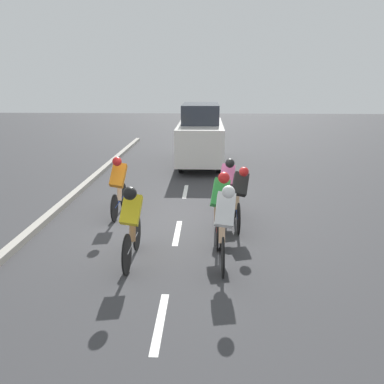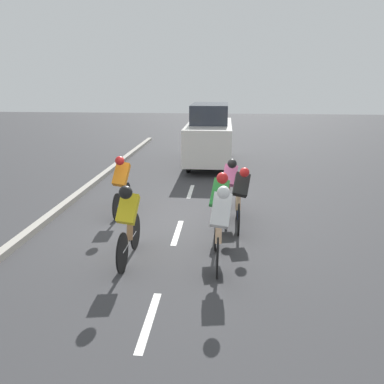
{
  "view_description": "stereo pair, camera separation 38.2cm",
  "coord_description": "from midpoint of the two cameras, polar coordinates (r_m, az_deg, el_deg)",
  "views": [
    {
      "loc": [
        -0.62,
        8.24,
        3.27
      ],
      "look_at": [
        -0.33,
        0.56,
        0.95
      ],
      "focal_mm": 35.0,
      "sensor_mm": 36.0,
      "label": 1
    },
    {
      "loc": [
        -1.01,
        8.21,
        3.27
      ],
      "look_at": [
        -0.33,
        0.56,
        0.95
      ],
      "focal_mm": 35.0,
      "sensor_mm": 36.0,
      "label": 2
    }
  ],
  "objects": [
    {
      "name": "lane_stripe_near",
      "position": [
        5.59,
        -4.52,
        -18.99
      ],
      "size": [
        0.12,
        1.4,
        0.01
      ],
      "primitive_type": "cube",
      "color": "white",
      "rests_on": "ground"
    },
    {
      "name": "cyclist_green",
      "position": [
        7.7,
        5.46,
        -1.9
      ],
      "size": [
        0.42,
        1.69,
        1.54
      ],
      "color": "black",
      "rests_on": "ground"
    },
    {
      "name": "lane_stripe_mid",
      "position": [
        8.37,
        -0.92,
        -6.17
      ],
      "size": [
        0.12,
        1.4,
        0.01
      ],
      "primitive_type": "cube",
      "color": "white",
      "rests_on": "ground"
    },
    {
      "name": "cyclist_orange",
      "position": [
        9.38,
        -9.54,
        1.33
      ],
      "size": [
        0.4,
        1.66,
        1.53
      ],
      "color": "black",
      "rests_on": "ground"
    },
    {
      "name": "cyclist_yellow",
      "position": [
        6.87,
        -8.12,
        -4.37
      ],
      "size": [
        0.39,
        1.7,
        1.54
      ],
      "color": "black",
      "rests_on": "ground"
    },
    {
      "name": "cyclist_white",
      "position": [
        6.7,
        5.93,
        -4.74
      ],
      "size": [
        0.39,
        1.75,
        1.57
      ],
      "color": "black",
      "rests_on": "ground"
    },
    {
      "name": "cyclist_black",
      "position": [
        8.51,
        8.61,
        -0.58
      ],
      "size": [
        0.42,
        1.75,
        1.47
      ],
      "color": "black",
      "rests_on": "ground"
    },
    {
      "name": "ground_plane",
      "position": [
        8.89,
        -0.54,
        -4.8
      ],
      "size": [
        60.0,
        60.0,
        0.0
      ],
      "primitive_type": "plane",
      "color": "#38383A"
    },
    {
      "name": "curb",
      "position": [
        9.23,
        -21.17,
        -4.69
      ],
      "size": [
        0.2,
        26.06,
        0.14
      ],
      "primitive_type": "cube",
      "color": "#A8A399",
      "rests_on": "ground"
    },
    {
      "name": "lane_stripe_far",
      "position": [
        11.38,
        0.75,
        0.1
      ],
      "size": [
        0.12,
        1.4,
        0.01
      ],
      "primitive_type": "cube",
      "color": "white",
      "rests_on": "ground"
    },
    {
      "name": "cyclist_pink",
      "position": [
        9.27,
        6.84,
        0.99
      ],
      "size": [
        0.4,
        1.73,
        1.48
      ],
      "color": "black",
      "rests_on": "ground"
    },
    {
      "name": "support_car",
      "position": [
        14.89,
        3.4,
        8.63
      ],
      "size": [
        1.7,
        4.52,
        2.36
      ],
      "color": "black",
      "rests_on": "ground"
    }
  ]
}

